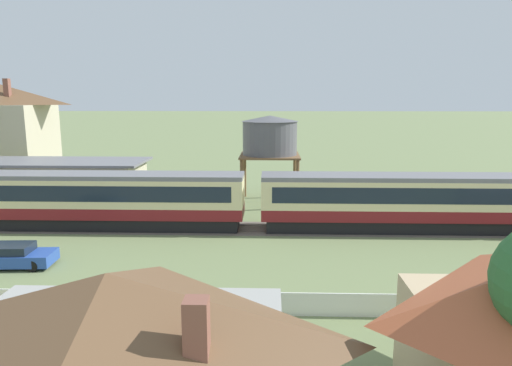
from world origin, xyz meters
name	(u,v)px	position (x,y,z in m)	size (l,w,h in m)	color
ground_plane	(355,228)	(0.00, 0.00, 0.00)	(600.00, 600.00, 0.00)	#707F51
passenger_train	(256,199)	(-7.05, -0.25, 2.19)	(76.84, 3.07, 3.95)	maroon
railway_track	(259,229)	(-6.82, -0.25, 0.01)	(148.93, 3.60, 0.04)	#665B51
station_building	(62,181)	(-24.70, 7.87, 1.89)	(14.95, 7.48, 3.72)	beige
water_tower	(270,137)	(-6.12, 8.23, 5.87)	(5.18, 5.18, 7.70)	brown
cottage_brown_roof_2	(110,355)	(-10.30, -20.73, 2.47)	(9.94, 7.90, 4.76)	#9E9E99
picket_fence_front	(32,301)	(-16.39, -13.47, 0.53)	(47.53, 0.06, 1.05)	white
parked_car_blue	(14,256)	(-20.18, -8.12, 0.60)	(4.29, 2.05, 1.26)	#284CA8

